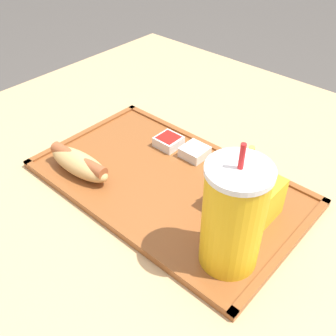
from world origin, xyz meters
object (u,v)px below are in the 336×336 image
object	(u,v)px
sauce_cup_ketchup	(169,141)
sauce_cup_mayo	(195,152)
soda_cup	(233,217)
hot_dog_far	(79,163)
fries_carton	(250,193)

from	to	relation	value
sauce_cup_ketchup	sauce_cup_mayo	bearing A→B (deg)	-172.90
sauce_cup_mayo	sauce_cup_ketchup	size ratio (longest dim) A/B	1.00
soda_cup	hot_dog_far	world-z (taller)	soda_cup
sauce_cup_ketchup	hot_dog_far	bearing A→B (deg)	69.89
fries_carton	sauce_cup_ketchup	world-z (taller)	fries_carton
hot_dog_far	fries_carton	xyz separation A→B (m)	(-0.28, -0.12, 0.01)
soda_cup	fries_carton	distance (m)	0.12
hot_dog_far	fries_carton	size ratio (longest dim) A/B	1.14
soda_cup	fries_carton	size ratio (longest dim) A/B	1.61
sauce_cup_mayo	soda_cup	bearing A→B (deg)	139.83
soda_cup	fries_carton	world-z (taller)	soda_cup
fries_carton	soda_cup	bearing A→B (deg)	107.63
sauce_cup_ketchup	soda_cup	bearing A→B (deg)	148.63
soda_cup	fries_carton	bearing A→B (deg)	-72.37
hot_dog_far	sauce_cup_ketchup	size ratio (longest dim) A/B	3.06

